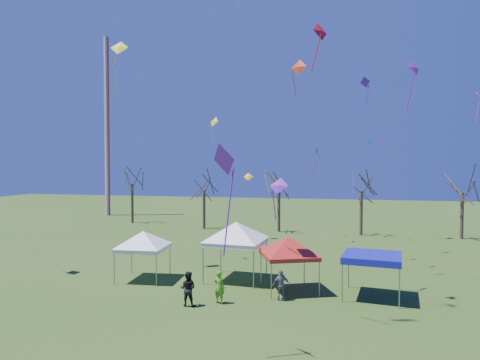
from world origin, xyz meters
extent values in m
plane|color=#324E19|center=(0.00, 0.00, 0.00)|extent=(140.00, 140.00, 0.00)
cylinder|color=silver|center=(-28.00, 34.00, 12.50)|extent=(0.70, 0.70, 25.00)
cylinder|color=#3D2D21|center=(-20.85, 27.38, 2.39)|extent=(0.32, 0.32, 4.78)
cylinder|color=#3D2D21|center=(-10.77, 24.65, 2.14)|extent=(0.32, 0.32, 4.28)
cylinder|color=#3D2D21|center=(-2.37, 24.38, 2.32)|extent=(0.32, 0.32, 4.64)
cylinder|color=#3D2D21|center=(6.03, 24.04, 2.24)|extent=(0.32, 0.32, 4.49)
cylinder|color=#3D2D21|center=(15.36, 24.00, 2.24)|extent=(0.32, 0.32, 4.47)
cylinder|color=gray|center=(-9.20, 2.26, 0.93)|extent=(0.06, 0.06, 1.86)
cylinder|color=gray|center=(-9.41, 4.85, 0.93)|extent=(0.06, 0.06, 1.86)
cylinder|color=gray|center=(-6.61, 2.46, 0.93)|extent=(0.06, 0.06, 1.86)
cylinder|color=gray|center=(-6.81, 5.06, 0.93)|extent=(0.06, 0.06, 1.86)
cube|color=white|center=(-8.01, 3.66, 1.97)|extent=(3.00, 3.00, 0.22)
pyramid|color=white|center=(-8.01, 3.66, 3.01)|extent=(3.93, 3.93, 0.93)
cylinder|color=gray|center=(-4.06, 3.42, 1.11)|extent=(0.07, 0.07, 2.22)
cylinder|color=gray|center=(-3.82, 6.52, 1.11)|extent=(0.07, 0.07, 2.22)
cylinder|color=gray|center=(-0.96, 3.19, 1.11)|extent=(0.07, 0.07, 2.22)
cylinder|color=gray|center=(-0.72, 6.29, 1.11)|extent=(0.07, 0.07, 2.22)
cube|color=white|center=(-2.39, 4.85, 2.35)|extent=(3.57, 3.57, 0.27)
pyramid|color=white|center=(-2.39, 4.85, 3.59)|extent=(4.69, 4.69, 1.11)
cylinder|color=gray|center=(0.31, 1.57, 0.95)|extent=(0.06, 0.06, 1.89)
cylinder|color=gray|center=(-0.68, 4.02, 0.95)|extent=(0.06, 0.06, 1.89)
cylinder|color=gray|center=(2.77, 2.56, 0.95)|extent=(0.06, 0.06, 1.89)
cylinder|color=gray|center=(1.77, 5.02, 0.95)|extent=(0.06, 0.06, 1.89)
cube|color=#B51811|center=(1.04, 3.29, 2.01)|extent=(3.70, 3.70, 0.23)
pyramid|color=#B51811|center=(1.04, 3.29, 3.07)|extent=(3.72, 3.72, 0.95)
cylinder|color=gray|center=(3.96, 1.89, 0.99)|extent=(0.06, 0.06, 1.97)
cylinder|color=gray|center=(4.34, 4.63, 0.99)|extent=(0.06, 0.06, 1.97)
cylinder|color=gray|center=(6.70, 1.51, 0.99)|extent=(0.06, 0.06, 1.97)
cylinder|color=gray|center=(7.08, 4.25, 0.99)|extent=(0.06, 0.06, 1.97)
cube|color=#0E1099|center=(5.52, 3.07, 2.09)|extent=(3.34, 3.34, 0.24)
cube|color=#0E1099|center=(5.52, 3.07, 2.27)|extent=(3.34, 3.34, 0.12)
imported|color=black|center=(-3.62, -0.44, 0.87)|extent=(0.87, 0.68, 1.74)
imported|color=#4BA31A|center=(-2.18, 0.30, 0.84)|extent=(0.71, 0.58, 1.68)
imported|color=slate|center=(0.84, 1.50, 0.81)|extent=(1.02, 0.75, 1.61)
cone|color=#FFF81A|center=(-8.17, 19.80, 11.36)|extent=(1.25, 1.14, 1.05)
cube|color=#FFF81A|center=(-8.40, 19.97, 10.08)|extent=(0.40, 0.51, 2.00)
cone|color=red|center=(2.71, 3.49, 14.42)|extent=(1.05, 1.14, 1.08)
cube|color=red|center=(2.49, 3.22, 13.18)|extent=(0.59, 0.50, 1.95)
cone|color=red|center=(1.84, 19.00, 8.32)|extent=(0.25, 0.90, 0.89)
cube|color=red|center=(1.83, 18.70, 7.22)|extent=(0.64, 0.06, 1.77)
cone|color=#55169F|center=(5.34, 7.64, 12.33)|extent=(0.77, 0.69, 0.69)
cube|color=#55169F|center=(5.45, 7.55, 11.47)|extent=(0.23, 0.28, 1.36)
cone|color=#FFA10D|center=(-4.61, 19.24, 6.00)|extent=(1.00, 0.76, 0.75)
cube|color=#FFA10D|center=(-4.92, 19.20, 4.93)|extent=(0.14, 0.67, 1.69)
cone|color=#6417A2|center=(0.63, 2.03, 6.00)|extent=(1.18, 0.92, 0.88)
cube|color=#6417A2|center=(0.38, 2.09, 4.92)|extent=(0.16, 0.54, 1.64)
cone|color=blue|center=(6.64, 21.25, 9.27)|extent=(0.55, 0.72, 0.71)
cube|color=blue|center=(6.84, 20.92, 8.09)|extent=(0.70, 0.44, 2.00)
cone|color=#FE38C3|center=(15.59, 20.50, 13.22)|extent=(0.93, 1.08, 0.77)
cube|color=#FE38C3|center=(15.51, 20.34, 11.90)|extent=(0.38, 0.20, 2.19)
cone|color=purple|center=(8.19, 7.52, 13.06)|extent=(1.13, 1.12, 0.96)
cube|color=purple|center=(7.98, 7.31, 11.58)|extent=(0.46, 0.47, 2.44)
cone|color=#FFF71A|center=(-10.82, 6.09, 15.07)|extent=(1.36, 0.98, 1.09)
cube|color=#FFF71A|center=(-11.08, 6.05, 13.36)|extent=(0.13, 0.57, 2.80)
cone|color=purple|center=(-0.36, -5.41, 7.31)|extent=(1.32, 1.21, 1.23)
cube|color=purple|center=(-0.19, -5.55, 5.38)|extent=(0.34, 0.41, 3.22)
cone|color=red|center=(0.54, 14.52, 15.04)|extent=(1.42, 0.87, 1.34)
cube|color=red|center=(0.18, 14.65, 13.69)|extent=(0.32, 0.77, 2.02)
camera|label=1|loc=(3.68, -20.58, 7.08)|focal=32.00mm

